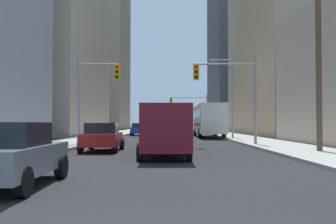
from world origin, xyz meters
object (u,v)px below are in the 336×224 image
at_px(sedan_navy, 167,134).
at_px(traffic_signal_near_left, 96,85).
at_px(traffic_signal_near_right, 228,84).
at_px(traffic_signal_far_right, 190,106).
at_px(sedan_grey, 8,154).
at_px(city_bus, 209,119).
at_px(sedan_blue, 139,129).
at_px(cargo_van_maroon, 165,128).
at_px(sedan_red, 102,137).

relative_size(sedan_navy, traffic_signal_near_left, 0.70).
distance_m(traffic_signal_near_right, traffic_signal_far_right, 33.32).
bearing_deg(sedan_grey, city_bus, 76.20).
xyz_separation_m(sedan_navy, traffic_signal_near_right, (4.05, -1.96, 3.29)).
xyz_separation_m(city_bus, sedan_blue, (-7.88, 6.03, -1.16)).
distance_m(cargo_van_maroon, traffic_signal_near_right, 9.75).
height_order(city_bus, cargo_van_maroon, city_bus).
height_order(sedan_red, traffic_signal_far_right, traffic_signal_far_right).
xyz_separation_m(sedan_grey, traffic_signal_near_right, (7.59, 16.21, 3.29)).
bearing_deg(city_bus, traffic_signal_near_left, -119.61).
distance_m(cargo_van_maroon, traffic_signal_near_left, 10.01).
xyz_separation_m(cargo_van_maroon, sedan_red, (-3.40, 3.75, -0.52)).
xyz_separation_m(traffic_signal_near_right, traffic_signal_far_right, (-0.76, 33.32, 0.07)).
bearing_deg(traffic_signal_near_right, traffic_signal_far_right, 91.31).
relative_size(sedan_red, traffic_signal_near_right, 0.71).
relative_size(sedan_grey, traffic_signal_near_left, 0.71).
relative_size(cargo_van_maroon, traffic_signal_near_left, 0.88).
bearing_deg(sedan_navy, sedan_red, -116.85).
relative_size(sedan_grey, traffic_signal_near_right, 0.71).
bearing_deg(traffic_signal_far_right, traffic_signal_near_left, -103.37).
bearing_deg(sedan_blue, sedan_red, -89.55).
relative_size(sedan_grey, sedan_blue, 1.00).
relative_size(sedan_red, traffic_signal_near_left, 0.71).
bearing_deg(sedan_red, traffic_signal_far_right, 80.07).
bearing_deg(sedan_navy, traffic_signal_near_right, -25.88).
bearing_deg(city_bus, traffic_signal_near_right, -90.93).
distance_m(sedan_grey, traffic_signal_far_right, 50.11).
distance_m(sedan_navy, traffic_signal_near_right, 5.57).
height_order(sedan_red, sedan_blue, same).
bearing_deg(city_bus, cargo_van_maroon, -100.03).
distance_m(sedan_blue, traffic_signal_near_right, 23.27).
bearing_deg(sedan_navy, traffic_signal_near_left, -157.01).
bearing_deg(traffic_signal_near_left, sedan_red, -74.91).
distance_m(sedan_grey, sedan_blue, 37.96).
bearing_deg(sedan_grey, traffic_signal_near_right, 64.92).
bearing_deg(sedan_navy, cargo_van_maroon, -89.83).
bearing_deg(sedan_navy, city_bus, 72.62).
xyz_separation_m(cargo_van_maroon, sedan_grey, (-3.57, -7.78, -0.52)).
bearing_deg(traffic_signal_near_left, sedan_blue, 87.21).
distance_m(sedan_grey, sedan_red, 11.53).
xyz_separation_m(city_bus, traffic_signal_far_right, (-1.02, 17.60, 2.20)).
distance_m(sedan_red, traffic_signal_far_right, 38.73).
height_order(sedan_red, traffic_signal_near_left, traffic_signal_near_left).
bearing_deg(sedan_grey, sedan_red, 89.14).
bearing_deg(sedan_blue, traffic_signal_near_right, -70.68).
xyz_separation_m(city_bus, sedan_red, (-7.67, -20.40, -1.16)).
bearing_deg(sedan_grey, traffic_signal_far_right, 82.15).
bearing_deg(sedan_red, sedan_blue, 90.45).
bearing_deg(traffic_signal_near_right, cargo_van_maroon, -115.45).
bearing_deg(traffic_signal_far_right, cargo_van_maroon, -94.46).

